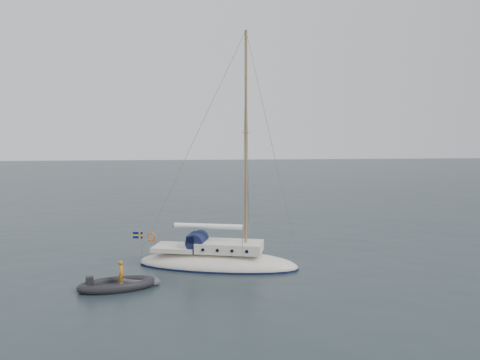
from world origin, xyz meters
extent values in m
plane|color=black|center=(0.00, 0.00, 0.00)|extent=(300.00, 300.00, 0.00)
ellipsoid|color=beige|center=(-0.87, 0.30, 0.16)|extent=(9.58, 2.98, 1.60)
cube|color=beige|center=(-0.13, 0.30, 1.26)|extent=(3.83, 2.02, 0.59)
cube|color=beige|center=(-3.43, 0.30, 1.09)|extent=(2.55, 2.02, 0.27)
cylinder|color=#121838|center=(-2.10, 0.30, 1.55)|extent=(1.02, 1.76, 1.02)
cube|color=#121838|center=(-2.31, 0.30, 1.76)|extent=(0.48, 1.76, 0.43)
cylinder|color=olive|center=(0.83, 0.30, 7.34)|extent=(0.16, 0.16, 12.77)
cylinder|color=olive|center=(0.83, 0.30, 7.98)|extent=(0.05, 2.34, 0.05)
cylinder|color=olive|center=(-1.40, 0.30, 2.39)|extent=(4.47, 0.11, 0.11)
cylinder|color=white|center=(-1.40, 0.30, 2.45)|extent=(4.16, 0.30, 0.30)
cylinder|color=gray|center=(-5.13, 0.30, 1.54)|extent=(0.04, 2.34, 0.04)
torus|color=#D85A14|center=(-5.18, 0.94, 1.54)|extent=(0.57, 0.11, 0.57)
cylinder|color=olive|center=(-5.50, 0.30, 1.44)|extent=(0.03, 0.03, 0.96)
cube|color=navy|center=(-5.82, 0.30, 1.76)|extent=(0.64, 0.02, 0.40)
cube|color=#F1AF03|center=(-5.82, 0.30, 1.76)|extent=(0.66, 0.03, 0.10)
cube|color=#F1AF03|center=(-5.70, 0.30, 1.76)|extent=(0.10, 0.03, 0.43)
cylinder|color=black|center=(-1.51, 1.32, 1.26)|extent=(0.19, 0.06, 0.19)
cylinder|color=black|center=(-1.51, -0.72, 1.26)|extent=(0.19, 0.06, 0.19)
cylinder|color=black|center=(-0.66, 1.32, 1.26)|extent=(0.19, 0.06, 0.19)
cylinder|color=black|center=(-0.66, -0.72, 1.26)|extent=(0.19, 0.06, 0.19)
cylinder|color=black|center=(0.19, 1.32, 1.26)|extent=(0.19, 0.06, 0.19)
cylinder|color=black|center=(0.19, -0.72, 1.26)|extent=(0.19, 0.06, 0.19)
cylinder|color=black|center=(1.04, 1.32, 1.26)|extent=(0.19, 0.06, 0.19)
cylinder|color=black|center=(1.04, -0.72, 1.26)|extent=(0.19, 0.06, 0.19)
cube|color=#4A4A4E|center=(-5.34, -2.38, 0.11)|extent=(1.56, 0.64, 0.09)
cube|color=black|center=(-6.25, -3.10, 0.14)|extent=(2.48, 1.03, 0.12)
cube|color=black|center=(-7.60, -3.10, 0.47)|extent=(0.36, 0.36, 0.62)
imported|color=#BF6F19|center=(-6.04, -3.10, 0.81)|extent=(0.45, 0.53, 1.24)
camera|label=1|loc=(-3.08, -26.93, 7.56)|focal=35.00mm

